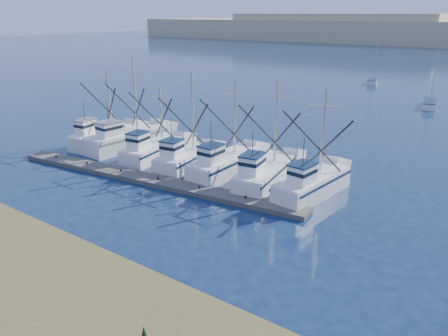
# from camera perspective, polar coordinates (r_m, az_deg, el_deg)

# --- Properties ---
(ground) EXTENTS (500.00, 500.00, 0.00)m
(ground) POSITION_cam_1_polar(r_m,az_deg,el_deg) (27.34, -6.12, -9.60)
(ground) COLOR #0D1C3D
(ground) RESTS_ON ground
(floating_dock) EXTENTS (27.78, 4.91, 0.37)m
(floating_dock) POSITION_cam_1_polar(r_m,az_deg,el_deg) (36.94, -9.82, -1.48)
(floating_dock) COLOR #58534E
(floating_dock) RESTS_ON ground
(trawler_fleet) EXTENTS (27.44, 8.96, 9.19)m
(trawler_fleet) POSITION_cam_1_polar(r_m,az_deg,el_deg) (40.20, -5.10, 1.69)
(trawler_fleet) COLOR white
(trawler_fleet) RESTS_ON ground
(sailboat_near) EXTENTS (2.62, 6.41, 8.10)m
(sailboat_near) POSITION_cam_1_polar(r_m,az_deg,el_deg) (72.73, 25.28, 7.61)
(sailboat_near) COLOR white
(sailboat_near) RESTS_ON ground
(sailboat_far) EXTENTS (2.99, 5.63, 8.10)m
(sailboat_far) POSITION_cam_1_polar(r_m,az_deg,el_deg) (92.94, 18.82, 10.66)
(sailboat_far) COLOR white
(sailboat_far) RESTS_ON ground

